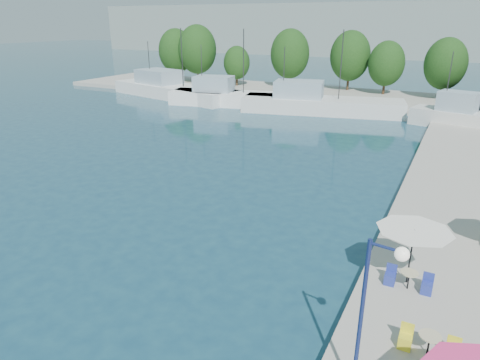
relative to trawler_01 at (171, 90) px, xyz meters
The scene contains 17 objects.
quay_far 24.40m from the trawler_01, 24.24° to the left, with size 90.00×16.00×0.60m, color #A8A398.
hill_west 103.24m from the trawler_01, 89.87° to the left, with size 180.00×40.00×16.00m, color gray.
trawler_01 is the anchor object (origin of this frame).
trawler_02 11.05m from the trawler_01, 10.27° to the right, with size 17.14×7.57×10.20m.
trawler_03 23.09m from the trawler_01, ahead, with size 20.05×9.19×10.20m.
trawler_04 40.06m from the trawler_01, ahead, with size 12.89×6.05×10.20m.
tree_01 14.23m from the trawler_01, 121.37° to the left, with size 6.05×6.05×8.96m.
tree_02 12.73m from the trawler_01, 102.54° to the left, with size 6.50×6.50×9.62m.
tree_03 12.93m from the trawler_01, 66.29° to the left, with size 4.29×4.29×6.36m.
tree_04 19.60m from the trawler_01, 44.67° to the left, with size 6.12×6.12×9.05m.
tree_05 27.55m from the trawler_01, 33.43° to the left, with size 5.99×5.99×8.87m.
tree_06 31.60m from the trawler_01, 25.30° to the left, with size 5.10×5.10×7.55m.
tree_07 38.52m from the trawler_01, 19.54° to the left, with size 5.51×5.51×8.15m.
umbrella_white 52.34m from the trawler_01, 43.36° to the right, with size 2.97×2.97×2.41m.
cafe_table_01 55.93m from the trawler_01, 45.53° to the right, with size 1.82×0.70×0.76m.
cafe_table_02 52.69m from the trawler_01, 43.65° to the right, with size 1.82×0.70×0.76m.
street_lamp 56.95m from the trawler_01, 48.46° to the right, with size 1.03×0.36×5.03m.
Camera 1 is at (8.65, 4.54, 10.73)m, focal length 32.00 mm.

